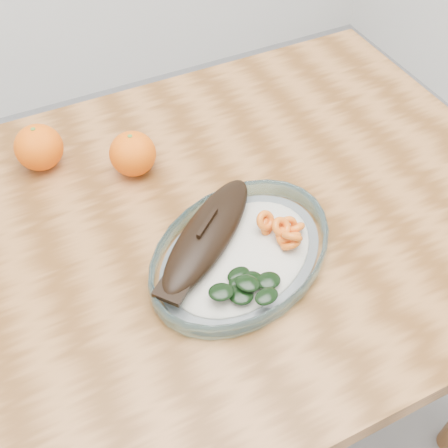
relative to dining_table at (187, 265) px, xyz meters
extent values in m
plane|color=slate|center=(0.00, 0.00, -0.65)|extent=(3.00, 3.00, 0.00)
cube|color=brown|center=(0.00, 0.00, 0.08)|extent=(1.20, 0.80, 0.04)
cylinder|color=brown|center=(0.54, 0.34, -0.30)|extent=(0.06, 0.06, 0.71)
ellipsoid|color=white|center=(0.05, -0.10, 0.10)|extent=(0.70, 0.61, 0.01)
torus|color=#81B8C8|center=(0.05, -0.10, 0.11)|extent=(0.75, 0.75, 0.03)
ellipsoid|color=silver|center=(0.05, -0.10, 0.12)|extent=(0.62, 0.54, 0.02)
ellipsoid|color=black|center=(0.02, -0.06, 0.15)|extent=(0.24, 0.22, 0.04)
ellipsoid|color=black|center=(0.02, -0.06, 0.14)|extent=(0.21, 0.18, 0.02)
cube|color=black|center=(-0.07, -0.13, 0.15)|extent=(0.06, 0.06, 0.01)
cube|color=black|center=(0.02, -0.06, 0.17)|extent=(0.05, 0.04, 0.02)
torus|color=#D44F0F|center=(0.13, -0.11, 0.14)|extent=(0.04, 0.03, 0.04)
torus|color=#D44F0F|center=(0.14, -0.09, 0.14)|extent=(0.04, 0.03, 0.04)
torus|color=#D44F0F|center=(0.13, -0.11, 0.14)|extent=(0.05, 0.05, 0.03)
torus|color=#D44F0F|center=(0.15, -0.10, 0.14)|extent=(0.04, 0.04, 0.04)
torus|color=#D44F0F|center=(0.11, -0.07, 0.14)|extent=(0.04, 0.03, 0.04)
torus|color=#D44F0F|center=(0.12, -0.11, 0.14)|extent=(0.04, 0.04, 0.04)
torus|color=#D44F0F|center=(0.12, -0.12, 0.14)|extent=(0.04, 0.04, 0.04)
torus|color=#D44F0F|center=(0.12, -0.11, 0.14)|extent=(0.05, 0.05, 0.03)
torus|color=#D44F0F|center=(0.12, -0.10, 0.15)|extent=(0.04, 0.04, 0.03)
torus|color=#D44F0F|center=(0.11, -0.08, 0.15)|extent=(0.04, 0.04, 0.04)
torus|color=#D44F0F|center=(0.13, -0.12, 0.15)|extent=(0.05, 0.04, 0.03)
ellipsoid|color=black|center=(0.03, -0.14, 0.14)|extent=(0.04, 0.03, 0.01)
ellipsoid|color=black|center=(0.02, -0.16, 0.14)|extent=(0.05, 0.05, 0.01)
ellipsoid|color=black|center=(0.04, -0.16, 0.14)|extent=(0.04, 0.04, 0.01)
ellipsoid|color=black|center=(0.02, -0.15, 0.14)|extent=(0.04, 0.03, 0.01)
ellipsoid|color=black|center=(0.06, -0.17, 0.14)|extent=(0.04, 0.03, 0.01)
ellipsoid|color=black|center=(0.01, -0.17, 0.14)|extent=(0.05, 0.05, 0.01)
ellipsoid|color=black|center=(-0.01, -0.16, 0.15)|extent=(0.04, 0.04, 0.01)
ellipsoid|color=black|center=(0.04, -0.20, 0.15)|extent=(0.04, 0.03, 0.01)
ellipsoid|color=black|center=(0.03, -0.16, 0.15)|extent=(0.04, 0.05, 0.01)
sphere|color=#FF4305|center=(-0.17, 0.25, 0.14)|extent=(0.08, 0.08, 0.08)
sphere|color=#FF4305|center=(-0.03, 0.16, 0.14)|extent=(0.08, 0.08, 0.08)
camera|label=1|loc=(-0.20, -0.57, 0.78)|focal=45.00mm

